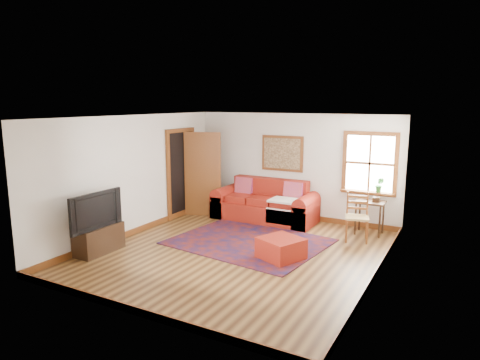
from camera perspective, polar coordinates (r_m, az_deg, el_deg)
The scene contains 13 objects.
ground at distance 8.10m, azimuth -0.24°, elevation -9.59°, with size 5.50×5.50×0.00m, color #422711.
room_envelope at distance 7.70m, azimuth -0.19°, elevation 2.06°, with size 5.04×5.54×2.52m.
window at distance 9.66m, azimuth 17.03°, elevation 1.29°, with size 1.18×0.20×1.38m.
doorway at distance 10.43m, azimuth -6.12°, elevation 0.98°, with size 0.89×1.08×2.14m.
framed_artwork at distance 10.25m, azimuth 5.65°, elevation 3.55°, with size 1.05×0.07×0.85m.
persian_rug at distance 8.64m, azimuth 1.18°, elevation -8.20°, with size 2.87×2.30×0.02m, color #5B150D.
red_leather_sofa at distance 10.17m, azimuth 3.42°, elevation -3.55°, with size 2.43×1.00×0.95m.
red_ottoman at distance 7.74m, azimuth 5.49°, elevation -9.08°, with size 0.67×0.67×0.38m, color maroon.
side_table at distance 9.40m, azimuth 16.94°, elevation -3.45°, with size 0.59×0.45×0.71m.
ladder_back_chair at distance 8.95m, azimuth 15.35°, elevation -4.48°, with size 0.55×0.53×0.97m.
media_cabinet at distance 8.43m, azimuth -18.30°, elevation -7.48°, with size 0.42×0.93×0.51m, color #301D10.
television at distance 8.17m, azimuth -19.17°, elevation -3.80°, with size 1.17×0.15×0.67m, color black.
candle_hurricane at distance 8.58m, azimuth -16.17°, elevation -4.69°, with size 0.12×0.12×0.18m.
Camera 1 is at (3.68, -6.66, 2.78)m, focal length 32.00 mm.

